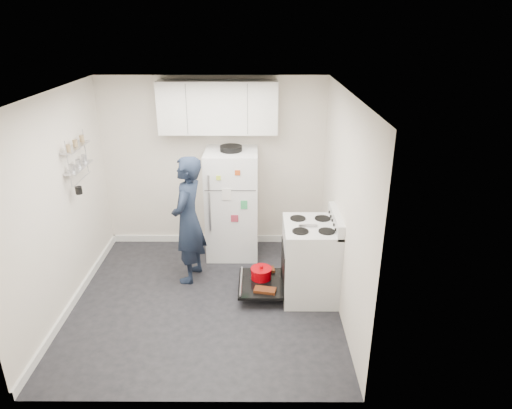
{
  "coord_description": "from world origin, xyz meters",
  "views": [
    {
      "loc": [
        0.63,
        -4.73,
        3.23
      ],
      "look_at": [
        0.61,
        0.54,
        1.05
      ],
      "focal_mm": 32.0,
      "sensor_mm": 36.0,
      "label": 1
    }
  ],
  "objects_px": {
    "electric_range": "(309,261)",
    "person": "(188,220)",
    "refrigerator": "(232,203)",
    "open_oven_door": "(261,279)"
  },
  "relations": [
    {
      "from": "electric_range",
      "to": "open_oven_door",
      "type": "bearing_deg",
      "value": 176.05
    },
    {
      "from": "electric_range",
      "to": "refrigerator",
      "type": "distance_m",
      "value": 1.51
    },
    {
      "from": "electric_range",
      "to": "person",
      "type": "xyz_separation_m",
      "value": [
        -1.51,
        0.38,
        0.37
      ]
    },
    {
      "from": "refrigerator",
      "to": "person",
      "type": "xyz_separation_m",
      "value": [
        -0.52,
        -0.72,
        0.06
      ]
    },
    {
      "from": "open_oven_door",
      "to": "refrigerator",
      "type": "relative_size",
      "value": 0.43
    },
    {
      "from": "electric_range",
      "to": "open_oven_door",
      "type": "xyz_separation_m",
      "value": [
        -0.59,
        0.04,
        -0.29
      ]
    },
    {
      "from": "electric_range",
      "to": "refrigerator",
      "type": "xyz_separation_m",
      "value": [
        -0.99,
        1.1,
        0.31
      ]
    },
    {
      "from": "open_oven_door",
      "to": "refrigerator",
      "type": "bearing_deg",
      "value": 110.96
    },
    {
      "from": "person",
      "to": "electric_range",
      "type": "bearing_deg",
      "value": 87.44
    },
    {
      "from": "electric_range",
      "to": "person",
      "type": "bearing_deg",
      "value": 165.74
    }
  ]
}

